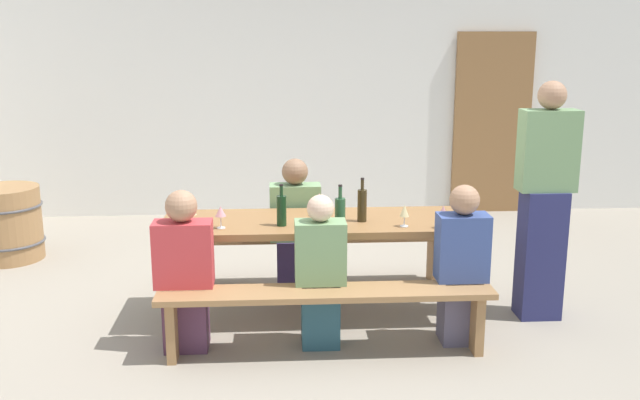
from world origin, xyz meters
The scene contains 20 objects.
ground_plane centered at (0.00, 0.00, 0.00)m, with size 24.00×24.00×0.00m, color gray.
back_wall centered at (0.00, 3.24, 1.60)m, with size 14.00×0.20×3.20m, color silver.
wooden_door centered at (2.20, 3.10, 1.05)m, with size 0.90×0.06×2.10m, color olive.
tasting_table centered at (0.00, 0.00, 0.67)m, with size 2.32×0.73×0.75m.
bench_near centered at (0.00, -0.67, 0.36)m, with size 2.22×0.30×0.45m.
bench_far centered at (0.00, 0.67, 0.36)m, with size 2.22×0.30×0.45m.
wine_bottle_0 centered at (0.13, -0.25, 0.87)m, with size 0.07×0.07×0.32m.
wine_bottle_1 centered at (-0.28, -0.14, 0.87)m, with size 0.07×0.07×0.30m.
wine_bottle_2 centered at (0.30, -0.06, 0.88)m, with size 0.07×0.07×0.32m.
wine_glass_0 centered at (0.00, 0.11, 0.88)m, with size 0.07×0.07×0.18m.
wine_glass_1 centered at (0.85, -0.28, 0.87)m, with size 0.07×0.07×0.16m.
wine_glass_2 centered at (-0.71, -0.19, 0.87)m, with size 0.08×0.08×0.16m.
wine_glass_3 centered at (-0.91, -0.16, 0.87)m, with size 0.07×0.07×0.17m.
wine_glass_4 centered at (0.59, -0.22, 0.86)m, with size 0.07×0.07×0.16m.
seated_guest_near_0 centered at (-0.94, -0.52, 0.52)m, with size 0.39×0.24×1.10m.
seated_guest_near_1 centered at (-0.03, -0.52, 0.50)m, with size 0.34×0.24×1.06m.
seated_guest_near_2 centered at (0.93, -0.52, 0.53)m, with size 0.35×0.24×1.11m.
seated_guest_far_0 centered at (-0.17, 0.52, 0.53)m, with size 0.41×0.24×1.12m.
standing_host centered at (1.64, -0.11, 0.86)m, with size 0.41×0.24×1.77m.
wine_barrel centered at (-2.85, 1.55, 0.35)m, with size 0.67×0.67×0.69m.
Camera 1 is at (-0.31, -5.08, 2.11)m, focal length 40.12 mm.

